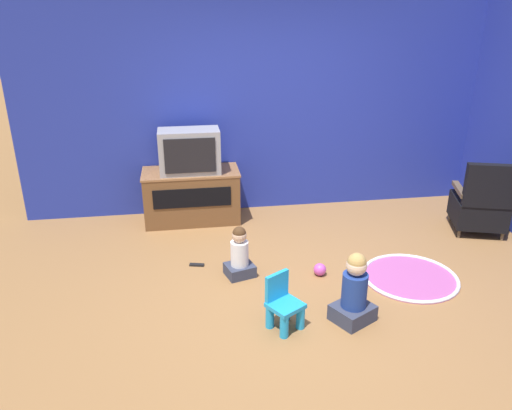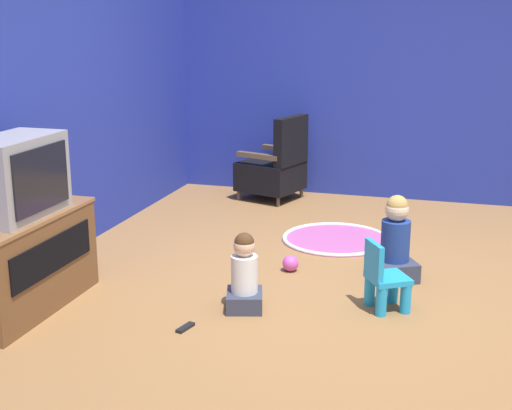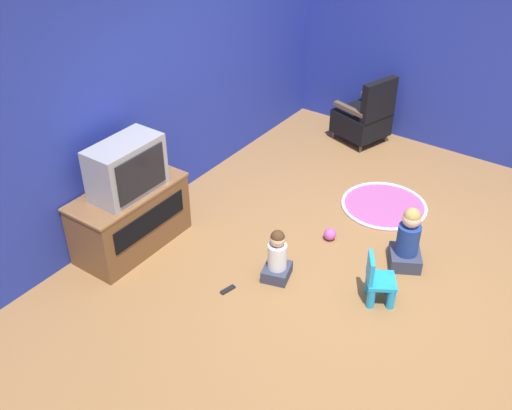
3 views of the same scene
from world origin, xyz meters
The scene contains 11 objects.
ground_plane centered at (0.00, 0.00, 0.00)m, with size 30.00×30.00×0.00m, color olive.
wall_back centered at (-0.08, 2.12, 1.43)m, with size 5.85×0.12×2.87m.
tv_cabinet centered at (-0.97, 1.77, 0.33)m, with size 1.16×0.55×0.64m.
television centered at (-0.97, 1.72, 0.90)m, with size 0.71×0.38×0.51m.
black_armchair centered at (2.32, 0.90, 0.34)m, with size 0.70×0.72×0.89m.
yellow_kid_chair centered at (-0.30, -0.56, 0.19)m, with size 0.35×0.34×0.47m.
play_mat centered at (1.09, 0.02, 0.01)m, with size 0.93×0.93×0.04m.
child_watching_left centered at (0.30, -0.56, 0.27)m, with size 0.42×0.40×0.64m.
child_watching_center centered at (-0.56, 0.33, 0.23)m, with size 0.32×0.30×0.53m.
toy_ball centered at (0.23, 0.21, 0.06)m, with size 0.12×0.12×0.12m.
remote_control centered at (-0.97, 0.59, 0.01)m, with size 0.16×0.08×0.02m.
Camera 1 is at (-1.06, -3.97, 2.52)m, focal length 35.00 mm.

